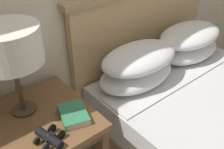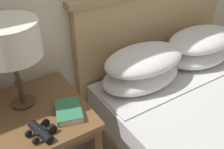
# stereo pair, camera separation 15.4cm
# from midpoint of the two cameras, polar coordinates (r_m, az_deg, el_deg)

# --- Properties ---
(nightstand) EXTENTS (0.58, 0.58, 0.67)m
(nightstand) POSITION_cam_midpoint_polar(r_m,az_deg,el_deg) (1.53, -18.81, -11.73)
(nightstand) COLOR brown
(nightstand) RESTS_ON ground_plane
(table_lamp) EXTENTS (0.31, 0.31, 0.49)m
(table_lamp) POSITION_cam_midpoint_polar(r_m,az_deg,el_deg) (1.34, -24.68, 5.43)
(table_lamp) COLOR #4C3823
(table_lamp) RESTS_ON nightstand
(book_on_nightstand) EXTENTS (0.18, 0.21, 0.04)m
(book_on_nightstand) POSITION_cam_midpoint_polar(r_m,az_deg,el_deg) (1.41, -11.60, -8.66)
(book_on_nightstand) COLOR silver
(book_on_nightstand) RESTS_ON nightstand
(binoculars_pair) EXTENTS (0.15, 0.16, 0.05)m
(binoculars_pair) POSITION_cam_midpoint_polar(r_m,az_deg,el_deg) (1.32, -16.86, -13.14)
(binoculars_pair) COLOR black
(binoculars_pair) RESTS_ON nightstand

